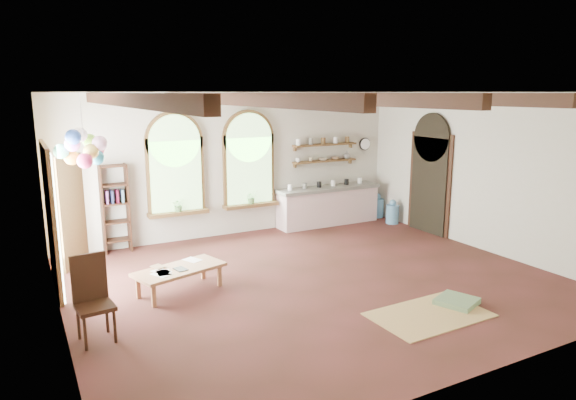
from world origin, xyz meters
TOP-DOWN VIEW (x-y plane):
  - floor at (0.00, 0.00)m, footprint 8.00×8.00m
  - ceiling_beams at (0.00, 0.00)m, footprint 6.20×6.80m
  - window_left at (-1.40, 3.43)m, footprint 1.30×0.28m
  - window_right at (0.30, 3.43)m, footprint 1.30×0.28m
  - left_doorway at (-3.95, 1.80)m, footprint 0.10×1.90m
  - right_doorway at (3.95, 1.50)m, footprint 0.10×1.30m
  - kitchen_counter at (2.30, 3.20)m, footprint 2.68×0.62m
  - wall_shelf_lower at (2.30, 3.38)m, footprint 1.70×0.24m
  - wall_shelf_upper at (2.30, 3.38)m, footprint 1.70×0.24m
  - wall_clock at (3.55, 3.45)m, footprint 0.32×0.04m
  - bookshelf at (-2.70, 3.32)m, footprint 0.53×0.32m
  - coffee_table at (-2.20, 0.60)m, footprint 1.57×1.04m
  - side_chair at (-3.65, -0.51)m, footprint 0.50×0.50m
  - floor_mat at (0.75, -2.00)m, footprint 1.74×1.10m
  - floor_cushion at (1.40, -1.90)m, footprint 0.72×0.72m
  - water_jug_a at (3.75, 2.50)m, footprint 0.31×0.31m
  - water_jug_b at (3.82, 3.20)m, footprint 0.32×0.32m
  - balloon_cluster at (-3.41, 1.47)m, footprint 0.79×0.89m
  - table_book at (-2.58, 0.75)m, footprint 0.25×0.29m
  - tablet at (-2.21, 0.52)m, footprint 0.21×0.26m
  - potted_plant_left at (-1.40, 3.32)m, footprint 0.27×0.23m
  - potted_plant_right at (0.30, 3.32)m, footprint 0.27×0.23m
  - shelf_cup_a at (1.55, 3.38)m, footprint 0.12×0.10m
  - shelf_cup_b at (1.90, 3.38)m, footprint 0.10×0.10m
  - shelf_bowl_a at (2.25, 3.38)m, footprint 0.22×0.22m
  - shelf_bowl_b at (2.60, 3.38)m, footprint 0.20×0.20m
  - shelf_vase at (2.95, 3.38)m, footprint 0.18×0.18m

SIDE VIEW (x-z plane):
  - floor at x=0.00m, z-range 0.00..0.00m
  - floor_mat at x=0.75m, z-range 0.00..0.02m
  - floor_cushion at x=1.40m, z-range 0.00..0.10m
  - water_jug_a at x=3.75m, z-range -0.04..0.56m
  - water_jug_b at x=3.82m, z-range -0.04..0.58m
  - side_chair at x=-3.65m, z-range -0.24..0.90m
  - coffee_table at x=-2.20m, z-range 0.16..0.57m
  - tablet at x=-2.21m, z-range 0.41..0.42m
  - table_book at x=-2.58m, z-range 0.41..0.43m
  - kitchen_counter at x=2.30m, z-range 0.01..0.95m
  - potted_plant_left at x=-1.40m, z-range 0.70..1.00m
  - potted_plant_right at x=0.30m, z-range 0.70..1.00m
  - bookshelf at x=-2.70m, z-range 0.00..1.80m
  - right_doorway at x=3.95m, z-range -0.10..2.30m
  - left_doorway at x=-3.95m, z-range -0.10..2.40m
  - wall_shelf_lower at x=2.30m, z-range 1.53..1.57m
  - shelf_bowl_a at x=2.25m, z-range 1.57..1.62m
  - shelf_bowl_b at x=2.60m, z-range 1.57..1.63m
  - shelf_cup_b at x=1.90m, z-range 1.57..1.66m
  - shelf_cup_a at x=1.55m, z-range 1.57..1.67m
  - window_left at x=-1.40m, z-range 0.53..2.73m
  - window_right at x=0.30m, z-range 0.53..2.73m
  - shelf_vase at x=2.95m, z-range 1.57..1.76m
  - wall_clock at x=3.55m, z-range 1.74..2.06m
  - wall_shelf_upper at x=2.30m, z-range 1.93..1.97m
  - balloon_cluster at x=-3.41m, z-range 1.76..2.91m
  - ceiling_beams at x=0.00m, z-range 3.01..3.19m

